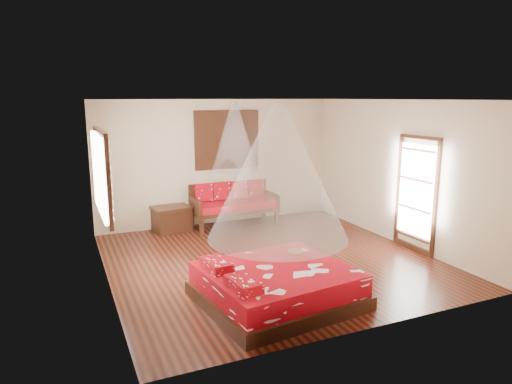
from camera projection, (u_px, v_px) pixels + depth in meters
room at (270, 182)px, 7.86m from camera, size 5.54×5.54×2.84m
bed at (276, 285)px, 6.39m from camera, size 2.23×2.06×0.64m
daybed at (233, 202)px, 10.26m from camera, size 1.88×0.84×0.97m
storage_chest at (172, 219)px, 9.82m from camera, size 0.87×0.69×0.54m
shutter_panel at (227, 140)px, 10.27m from camera, size 1.52×0.06×1.32m
window_left at (103, 174)px, 6.91m from camera, size 0.10×1.74×1.34m
glazed_door at (416, 195)px, 8.45m from camera, size 0.08×1.02×2.16m
wine_tray at (296, 249)px, 6.99m from camera, size 0.25×0.25×0.20m
mosquito_net_main at (278, 173)px, 6.08m from camera, size 1.92×1.92×1.80m
mosquito_net_daybed at (235, 137)px, 9.84m from camera, size 1.01×1.01×1.50m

